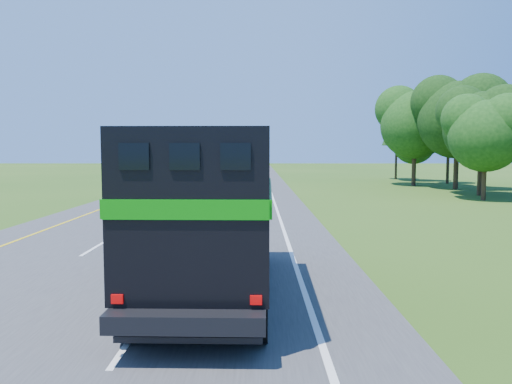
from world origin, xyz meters
TOP-DOWN VIEW (x-y plane):
  - road at (0.00, 50.00)m, footprint 15.00×260.00m
  - lane_markings at (0.00, 50.00)m, footprint 11.15×260.00m
  - horse_truck at (3.16, 13.94)m, footprint 3.08×9.21m
  - white_suv at (-4.11, 51.06)m, footprint 3.22×6.68m
  - far_car at (-3.62, 117.34)m, footprint 2.07×4.97m

SIDE VIEW (x-z plane):
  - road at x=0.00m, z-range 0.00..0.04m
  - lane_markings at x=0.00m, z-range 0.04..0.05m
  - far_car at x=-3.62m, z-range 0.04..1.72m
  - white_suv at x=-4.11m, z-range 0.04..1.88m
  - horse_truck at x=3.16m, z-range 0.18..4.23m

